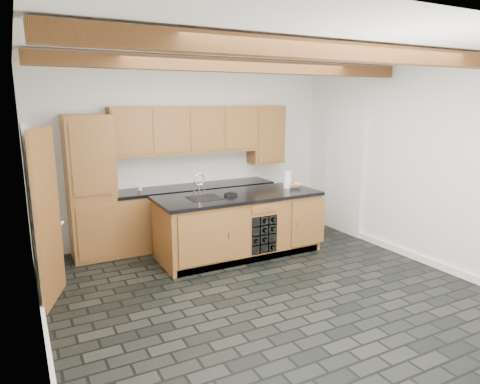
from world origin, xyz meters
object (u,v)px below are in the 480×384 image
object	(u,v)px
kitchen_scale	(231,194)
fruit_bowl	(293,185)
island	(239,224)
paper_towel	(287,180)

from	to	relation	value
kitchen_scale	fruit_bowl	size ratio (longest dim) A/B	0.68
fruit_bowl	kitchen_scale	bearing A→B (deg)	-175.36
island	fruit_bowl	bearing A→B (deg)	3.93
island	kitchen_scale	distance (m)	0.52
fruit_bowl	paper_towel	bearing A→B (deg)	-179.78
kitchen_scale	paper_towel	world-z (taller)	paper_towel
kitchen_scale	island	bearing A→B (deg)	12.83
kitchen_scale	fruit_bowl	bearing A→B (deg)	8.29
island	paper_towel	xyz separation A→B (m)	(0.89, 0.07, 0.60)
kitchen_scale	fruit_bowl	xyz separation A→B (m)	(1.17, 0.09, 0.01)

